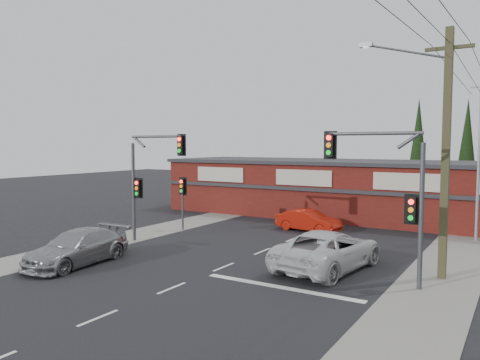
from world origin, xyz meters
The scene contains 18 objects.
ground centered at (0.00, 0.00, 0.00)m, with size 120.00×120.00×0.00m, color black.
road_strip centered at (0.00, 5.00, 0.01)m, with size 14.00×70.00×0.01m, color black.
verge_left centered at (-8.50, 5.00, 0.01)m, with size 3.00×70.00×0.02m, color gray.
verge_right centered at (8.50, 5.00, 0.01)m, with size 3.00×70.00×0.02m, color gray.
stop_line centered at (3.50, -1.50, 0.01)m, with size 6.50×0.35×0.01m, color silver.
white_suv centered at (4.04, 1.96, 0.85)m, with size 2.83×6.13×1.70m, color silver.
silver_suv centered at (-5.96, -3.20, 0.77)m, with size 2.16×5.31×1.54m, color #97999C.
red_sedan centered at (-0.22, 9.78, 0.67)m, with size 1.43×4.09×1.35m, color #AA180A.
lane_dashes centered at (0.00, -3.75, 0.02)m, with size 0.12×30.10×0.01m.
shop_building centered at (-0.99, 16.99, 2.13)m, with size 27.30×8.40×4.22m.
conifer_near centered at (3.50, 24.00, 5.48)m, with size 1.80×1.80×9.25m.
conifer_far centered at (7.00, 26.00, 5.48)m, with size 1.80×1.80×9.25m.
traffic_mast_left centered at (-6.43, 2.00, 3.93)m, with size 3.77×0.27×5.97m.
traffic_mast_right centered at (6.86, 1.00, 3.95)m, with size 3.96×0.27×5.97m.
pedestal_signal centered at (-7.20, 6.01, 2.41)m, with size 0.55×0.27×3.38m.
utility_pole centered at (8.36, 2.99, 5.40)m, with size 4.38×0.59×10.00m.
steel_pole centered at (9.00, 12.00, 4.70)m, with size 1.20×0.16×9.00m.
power_lines centered at (8.47, -2.47, 9.04)m, with size 2.01×29.00×1.22m.
Camera 1 is at (11.22, -17.14, 5.44)m, focal length 35.00 mm.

